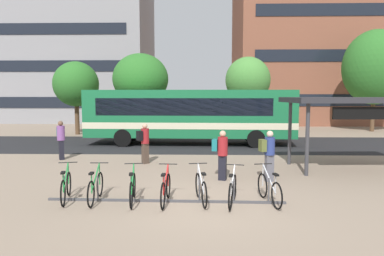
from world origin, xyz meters
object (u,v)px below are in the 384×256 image
commuter_olive_pack_1 (269,152)px  commuter_black_pack_3 (144,141)px  parked_bicycle_white_5 (233,190)px  street_tree_0 (141,79)px  street_tree_1 (375,67)px  parked_bicycle_red_3 (166,189)px  commuter_teal_pack_0 (61,137)px  parked_bicycle_green_0 (66,187)px  parked_bicycle_silver_6 (269,189)px  commuter_teal_pack_2 (222,152)px  transit_shelter (358,103)px  street_tree_2 (76,84)px  city_bus (191,114)px  parked_bicycle_green_2 (133,189)px  parked_bicycle_silver_4 (201,188)px  parked_bicycle_green_1 (96,188)px  street_tree_3 (248,80)px

commuter_olive_pack_1 → commuter_black_pack_3: commuter_olive_pack_1 is taller
parked_bicycle_white_5 → street_tree_0: street_tree_0 is taller
commuter_olive_pack_1 → street_tree_0: (-6.41, 12.12, 2.99)m
street_tree_0 → street_tree_1: bearing=13.5°
parked_bicycle_red_3 → commuter_teal_pack_0: commuter_teal_pack_0 is taller
parked_bicycle_green_0 → commuter_teal_pack_0: bearing=10.3°
street_tree_1 → commuter_teal_pack_0: bearing=-147.8°
parked_bicycle_silver_6 → street_tree_0: size_ratio=0.30×
commuter_teal_pack_2 → transit_shelter: bearing=34.7°
parked_bicycle_silver_6 → street_tree_1: bearing=-43.0°
parked_bicycle_green_0 → parked_bicycle_silver_6: same height
parked_bicycle_green_0 → street_tree_1: 26.02m
commuter_teal_pack_2 → street_tree_2: 16.97m
transit_shelter → street_tree_1: size_ratio=0.68×
city_bus → commuter_teal_pack_2: 8.73m
parked_bicycle_green_2 → street_tree_0: street_tree_0 is taller
parked_bicycle_white_5 → street_tree_1: 23.36m
transit_shelter → parked_bicycle_silver_6: bearing=-136.8°
parked_bicycle_green_2 → street_tree_1: street_tree_1 is taller
parked_bicycle_red_3 → commuter_black_pack_3: 5.61m
city_bus → parked_bicycle_white_5: 11.42m
parked_bicycle_silver_4 → commuter_teal_pack_0: commuter_teal_pack_0 is taller
parked_bicycle_red_3 → commuter_olive_pack_1: size_ratio=1.00×
parked_bicycle_silver_4 → transit_shelter: size_ratio=0.31×
parked_bicycle_green_2 → parked_bicycle_white_5: (2.70, -0.08, 0.00)m
parked_bicycle_green_1 → parked_bicycle_silver_4: (2.89, 0.01, 0.00)m
street_tree_1 → street_tree_2: size_ratio=1.50×
parked_bicycle_green_1 → parked_bicycle_green_0: bearing=83.2°
parked_bicycle_silver_6 → commuter_olive_pack_1: size_ratio=0.99×
city_bus → commuter_olive_pack_1: bearing=-70.2°
parked_bicycle_silver_4 → commuter_teal_pack_0: bearing=36.1°
city_bus → street_tree_3: bearing=54.3°
commuter_olive_pack_1 → commuter_teal_pack_0: bearing=141.6°
parked_bicycle_green_1 → commuter_black_pack_3: size_ratio=1.00×
street_tree_1 → street_tree_3: bearing=-166.7°
street_tree_2 → street_tree_3: bearing=1.3°
parked_bicycle_silver_4 → street_tree_2: 18.76m
parked_bicycle_silver_4 → commuter_teal_pack_2: commuter_teal_pack_2 is taller
parked_bicycle_white_5 → street_tree_0: (-4.98, 14.63, 3.60)m
street_tree_2 → commuter_teal_pack_2: bearing=-53.9°
transit_shelter → commuter_teal_pack_0: size_ratio=3.13×
parked_bicycle_white_5 → parked_bicycle_silver_6: (1.00, 0.13, 0.00)m
street_tree_2 → street_tree_3: 12.58m
parked_bicycle_green_0 → parked_bicycle_silver_4: same height
parked_bicycle_silver_6 → commuter_teal_pack_2: size_ratio=0.99×
transit_shelter → street_tree_2: size_ratio=1.03×
parked_bicycle_green_0 → parked_bicycle_white_5: same height
transit_shelter → street_tree_1: bearing=59.2°
commuter_teal_pack_0 → street_tree_3: size_ratio=0.31×
street_tree_0 → parked_bicycle_green_0: bearing=-88.4°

